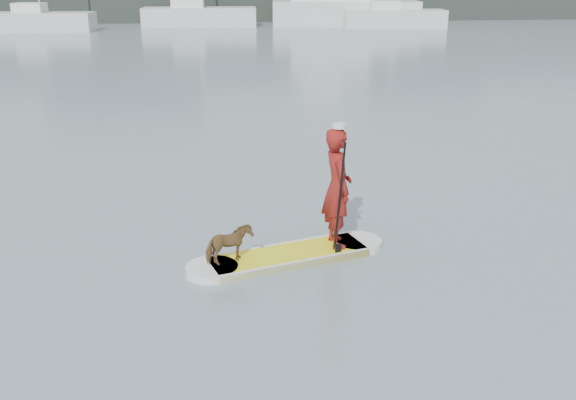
{
  "coord_description": "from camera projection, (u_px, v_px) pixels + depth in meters",
  "views": [
    {
      "loc": [
        -2.06,
        -6.21,
        4.34
      ],
      "look_at": [
        -0.99,
        2.96,
        1.0
      ],
      "focal_mm": 40.0,
      "sensor_mm": 36.0,
      "label": 1
    }
  ],
  "objects": [
    {
      "name": "ground",
      "position": [
        401.0,
        362.0,
        7.5
      ],
      "size": [
        140.0,
        140.0,
        0.0
      ],
      "primitive_type": "plane",
      "color": "slate",
      "rests_on": "ground"
    },
    {
      "name": "paddleboard",
      "position": [
        288.0,
        256.0,
        10.13
      ],
      "size": [
        3.2,
        1.51,
        0.12
      ],
      "rotation": [
        0.0,
        0.0,
        0.29
      ],
      "color": "yellow",
      "rests_on": "ground"
    },
    {
      "name": "paddler",
      "position": [
        337.0,
        188.0,
        10.1
      ],
      "size": [
        0.53,
        0.74,
        1.93
      ],
      "primitive_type": "imported",
      "rotation": [
        0.0,
        0.0,
        1.66
      ],
      "color": "maroon",
      "rests_on": "paddleboard"
    },
    {
      "name": "white_cap",
      "position": [
        339.0,
        126.0,
        9.76
      ],
      "size": [
        0.22,
        0.22,
        0.07
      ],
      "primitive_type": "cylinder",
      "color": "silver",
      "rests_on": "paddler"
    },
    {
      "name": "dog",
      "position": [
        229.0,
        245.0,
        9.65
      ],
      "size": [
        0.78,
        0.59,
        0.6
      ],
      "primitive_type": "imported",
      "rotation": [
        0.0,
        0.0,
        2.0
      ],
      "color": "#502F1B",
      "rests_on": "paddleboard"
    },
    {
      "name": "paddle",
      "position": [
        339.0,
        212.0,
        9.89
      ],
      "size": [
        0.12,
        0.3,
        2.0
      ],
      "rotation": [
        0.0,
        0.0,
        0.29
      ],
      "color": "black",
      "rests_on": "ground"
    },
    {
      "name": "sailboat_c",
      "position": [
        41.0,
        20.0,
        46.44
      ],
      "size": [
        7.61,
        3.15,
        10.64
      ],
      "rotation": [
        0.0,
        0.0,
        -0.09
      ],
      "color": "silver",
      "rests_on": "ground"
    },
    {
      "name": "sailboat_d",
      "position": [
        199.0,
        15.0,
        50.04
      ],
      "size": [
        8.89,
        3.13,
        12.92
      ],
      "rotation": [
        0.0,
        0.0,
        -0.05
      ],
      "color": "silver",
      "rests_on": "ground"
    },
    {
      "name": "sailboat_e",
      "position": [
        393.0,
        17.0,
        49.16
      ],
      "size": [
        7.93,
        3.27,
        11.18
      ],
      "rotation": [
        0.0,
        0.0,
        -0.1
      ],
      "color": "silver",
      "rests_on": "ground"
    },
    {
      "name": "motor_yacht_a",
      "position": [
        339.0,
        0.0,
        50.92
      ],
      "size": [
        11.88,
        4.77,
        6.94
      ],
      "rotation": [
        0.0,
        0.0,
        -0.11
      ],
      "color": "silver",
      "rests_on": "ground"
    }
  ]
}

